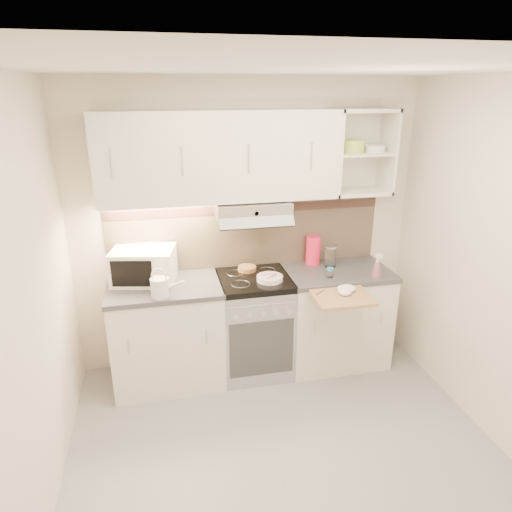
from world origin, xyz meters
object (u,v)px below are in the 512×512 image
Objects in this scene: watering_can at (161,287)px; plate_stack at (270,278)px; electric_range at (254,324)px; pink_pitcher at (313,250)px; glass_jar at (331,256)px; microwave at (144,265)px; cutting_board at (341,296)px; spray_bottle at (377,267)px.

watering_can is 0.90m from plate_stack.
watering_can is at bearing -163.93° from electric_range.
plate_stack is at bearing -40.98° from electric_range.
watering_can is 1.04× the size of pink_pitcher.
glass_jar is at bearing -54.91° from pink_pitcher.
plate_stack is 0.57m from pink_pitcher.
glass_jar is at bearing 10.99° from microwave.
electric_range is 4.13× the size of plate_stack.
cutting_board is at bearing -103.76° from pink_pitcher.
cutting_board is at bearing -36.69° from plate_stack.
watering_can reaches higher than spray_bottle.
plate_stack reaches higher than electric_range.
electric_range is at bearing 159.50° from spray_bottle.
spray_bottle reaches higher than plate_stack.
pink_pitcher is at bearing 15.06° from microwave.
microwave is at bearing 168.61° from pink_pitcher.
watering_can reaches higher than plate_stack.
electric_range is 3.45× the size of pink_pitcher.
electric_range is 0.91m from glass_jar.
electric_range is at bearing 34.58° from watering_can.
cutting_board is (0.60, -0.46, 0.42)m from electric_range.
glass_jar reaches higher than plate_stack.
watering_can is at bearing -171.93° from plate_stack.
pink_pitcher is (0.48, 0.30, 0.11)m from plate_stack.
microwave is 1.62m from cutting_board.
plate_stack is 0.61m from cutting_board.
glass_jar is at bearing 79.76° from cutting_board.
glass_jar is (0.72, 0.09, 0.55)m from electric_range.
pink_pitcher is (0.59, 0.20, 0.58)m from electric_range.
pink_pitcher is (1.36, 0.42, 0.05)m from watering_can.
electric_range is at bearing 4.49° from microwave.
plate_stack is 1.11× the size of glass_jar.
watering_can is 1.78m from spray_bottle.
pink_pitcher is at bearing 139.72° from glass_jar.
spray_bottle is at bearing 1.84° from microwave.
pink_pitcher is 0.17m from glass_jar.
watering_can is at bearing -57.67° from microwave.
spray_bottle is (1.91, -0.34, -0.05)m from microwave.
glass_jar is at bearing 30.45° from watering_can.
electric_range is 0.85m from pink_pitcher.
pink_pitcher reaches higher than spray_bottle.
spray_bottle is (0.90, -0.12, 0.07)m from plate_stack.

